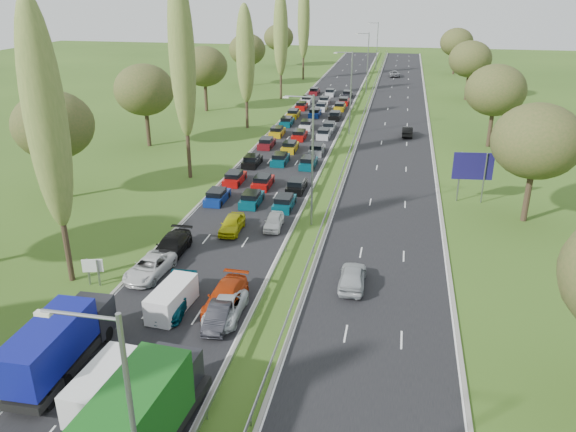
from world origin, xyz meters
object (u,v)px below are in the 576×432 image
Objects in this scene: blue_lorry at (60,343)px; white_van_rear at (173,297)px; info_sign at (93,268)px; near_car_3 at (172,246)px; white_van_front at (106,383)px; near_car_2 at (150,267)px; direction_sign at (473,168)px.

white_van_rear is at bearing 62.95° from blue_lorry.
near_car_3 is at bearing 58.57° from info_sign.
near_car_3 is 1.16× the size of white_van_rear.
white_van_front is at bearing -85.35° from white_van_rear.
blue_lorry reaches higher than white_van_front.
white_van_rear is 7.36m from info_sign.
near_car_2 is 5.53m from white_van_rear.
near_car_2 is at bearing 31.92° from info_sign.
near_car_2 is 1.03× the size of white_van_front.
direction_sign is (21.79, 34.83, 2.53)m from white_van_front.
white_van_rear is at bearing -130.33° from direction_sign.
info_sign reaches higher than white_van_rear.
blue_lorry is 10.12m from info_sign.
white_van_rear is 0.89× the size of direction_sign.
near_car_2 is at bearing 88.88° from blue_lorry.
near_car_2 is 1.12× the size of white_van_rear.
white_van_front is at bearing -122.03° from direction_sign.
near_car_3 is 2.56× the size of info_sign.
blue_lorry reaches higher than near_car_3.
near_car_3 is 8.68m from white_van_rear.
near_car_2 is at bearing -94.03° from near_car_3.
white_van_front is at bearing -70.20° from near_car_2.
info_sign is at bearing -143.26° from near_car_2.
info_sign reaches higher than near_car_3.
blue_lorry is 1.84× the size of white_van_rear.
near_car_3 is 6.99m from info_sign.
near_car_2 is 0.61× the size of blue_lorry.
white_van_front is 9.22m from white_van_rear.
blue_lorry reaches higher than near_car_2.
white_van_rear is (3.63, -4.17, 0.22)m from near_car_2.
blue_lorry is at bearing -127.50° from direction_sign.
white_van_rear is (3.42, -7.98, 0.16)m from near_car_3.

